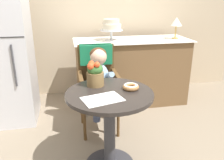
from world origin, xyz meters
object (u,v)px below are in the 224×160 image
at_px(table_lamp, 176,23).
at_px(refrigerator, 2,52).
at_px(wicker_chair, 97,74).
at_px(donut_front, 131,87).
at_px(cafe_table, 110,116).
at_px(seated_child, 99,75).
at_px(flower_vase, 95,74).
at_px(tiered_cake_stand, 111,26).

relative_size(table_lamp, refrigerator, 0.17).
height_order(wicker_chair, donut_front, wicker_chair).
xyz_separation_m(cafe_table, donut_front, (0.19, 0.03, 0.24)).
height_order(seated_child, donut_front, seated_child).
bearing_deg(flower_vase, refrigerator, 136.10).
distance_m(donut_front, flower_vase, 0.33).
distance_m(wicker_chair, donut_front, 0.72).
bearing_deg(donut_front, refrigerator, 139.23).
bearing_deg(cafe_table, wicker_chair, 90.46).
bearing_deg(tiered_cake_stand, refrigerator, -171.34).
distance_m(seated_child, table_lamp, 1.41).
xyz_separation_m(cafe_table, wicker_chair, (-0.01, 0.72, 0.13)).
bearing_deg(cafe_table, seated_child, 90.59).
bearing_deg(flower_vase, wicker_chair, 80.90).
relative_size(wicker_chair, refrigerator, 0.56).
bearing_deg(flower_vase, seated_child, 77.31).
relative_size(wicker_chair, table_lamp, 3.35).
bearing_deg(cafe_table, tiered_cake_stand, 78.50).
bearing_deg(refrigerator, flower_vase, -43.90).
xyz_separation_m(seated_child, table_lamp, (1.15, 0.70, 0.44)).
height_order(seated_child, tiered_cake_stand, tiered_cake_stand).
bearing_deg(donut_front, cafe_table, -170.05).
bearing_deg(seated_child, cafe_table, -89.41).
bearing_deg(flower_vase, table_lamp, 41.17).
relative_size(cafe_table, refrigerator, 0.42).
distance_m(donut_front, tiered_cake_stand, 1.31).
height_order(cafe_table, wicker_chair, wicker_chair).
xyz_separation_m(donut_front, refrigerator, (-1.24, 1.07, 0.11)).
xyz_separation_m(donut_front, tiered_cake_stand, (0.08, 1.27, 0.34)).
bearing_deg(cafe_table, refrigerator, 133.67).
distance_m(cafe_table, tiered_cake_stand, 1.45).
xyz_separation_m(cafe_table, flower_vase, (-0.09, 0.18, 0.32)).
distance_m(tiered_cake_stand, refrigerator, 1.35).
xyz_separation_m(seated_child, tiered_cake_stand, (0.27, 0.74, 0.41)).
bearing_deg(table_lamp, refrigerator, -175.90).
xyz_separation_m(flower_vase, tiered_cake_stand, (0.36, 1.12, 0.26)).
height_order(donut_front, refrigerator, refrigerator).
bearing_deg(seated_child, donut_front, -69.93).
height_order(seated_child, flower_vase, seated_child).
bearing_deg(wicker_chair, seated_child, -96.54).
bearing_deg(table_lamp, flower_vase, -138.83).
xyz_separation_m(cafe_table, tiered_cake_stand, (0.26, 1.30, 0.58)).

